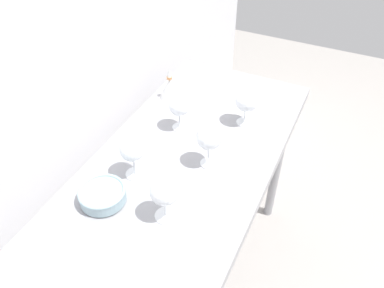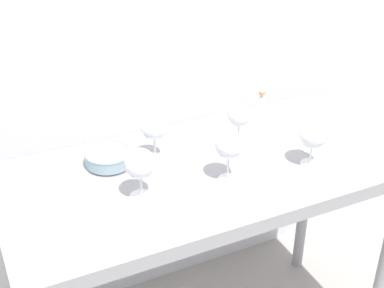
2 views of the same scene
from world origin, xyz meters
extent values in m
cube|color=silver|center=(0.00, 0.49, 1.30)|extent=(3.80, 0.04, 2.60)
cube|color=#949499|center=(0.00, 0.00, 0.88)|extent=(1.40, 0.64, 0.04)
cube|color=#949499|center=(0.00, -0.33, 0.88)|extent=(1.40, 0.01, 0.05)
cylinder|color=#949499|center=(-0.64, 0.26, 0.43)|extent=(0.05, 0.05, 0.86)
cylinder|color=#949499|center=(0.64, 0.26, 0.43)|extent=(0.05, 0.05, 0.86)
cylinder|color=white|center=(-0.27, -0.07, 0.90)|extent=(0.08, 0.08, 0.00)
cylinder|color=white|center=(-0.27, -0.07, 0.94)|extent=(0.01, 0.01, 0.08)
sphere|color=white|center=(-0.27, -0.07, 1.02)|extent=(0.09, 0.09, 0.09)
cylinder|color=maroon|center=(-0.27, -0.07, 1.01)|extent=(0.07, 0.07, 0.02)
cylinder|color=white|center=(-0.15, 0.12, 0.90)|extent=(0.07, 0.07, 0.00)
cylinder|color=white|center=(-0.15, 0.12, 0.95)|extent=(0.01, 0.01, 0.08)
sphere|color=white|center=(-0.15, 0.12, 1.03)|extent=(0.09, 0.09, 0.09)
cylinder|color=maroon|center=(-0.15, 0.12, 1.01)|extent=(0.06, 0.06, 0.03)
cylinder|color=white|center=(0.17, 0.10, 0.90)|extent=(0.06, 0.06, 0.00)
cylinder|color=white|center=(0.17, 0.10, 0.94)|extent=(0.01, 0.01, 0.07)
sphere|color=white|center=(0.17, 0.10, 1.01)|extent=(0.09, 0.09, 0.09)
cylinder|color=maroon|center=(0.17, 0.10, 1.00)|extent=(0.06, 0.06, 0.02)
cylinder|color=white|center=(0.31, -0.14, 0.90)|extent=(0.06, 0.06, 0.00)
cylinder|color=white|center=(0.31, -0.14, 0.94)|extent=(0.01, 0.01, 0.07)
sphere|color=white|center=(0.31, -0.14, 1.02)|extent=(0.10, 0.10, 0.10)
cylinder|color=maroon|center=(0.31, -0.14, 1.00)|extent=(0.07, 0.07, 0.02)
cylinder|color=white|center=(0.02, -0.10, 0.90)|extent=(0.06, 0.06, 0.00)
cylinder|color=white|center=(0.02, -0.10, 0.95)|extent=(0.01, 0.01, 0.09)
sphere|color=white|center=(0.02, -0.10, 1.03)|extent=(0.09, 0.09, 0.09)
cylinder|color=maroon|center=(0.02, -0.10, 1.01)|extent=(0.06, 0.06, 0.02)
cube|color=white|center=(0.42, -0.02, 0.90)|extent=(0.21, 0.23, 0.00)
cylinder|color=#4C4C4C|center=(-0.30, 0.15, 0.90)|extent=(0.13, 0.13, 0.01)
cylinder|color=#8CA8B2|center=(-0.30, 0.15, 0.93)|extent=(0.16, 0.16, 0.04)
torus|color=#8CA8B2|center=(-0.30, 0.15, 0.95)|extent=(0.16, 0.16, 0.01)
cone|color=silver|center=(0.35, 0.24, 0.95)|extent=(0.10, 0.10, 0.10)
cylinder|color=#C17F4C|center=(0.35, 0.24, 1.01)|extent=(0.02, 0.02, 0.01)
cone|color=silver|center=(0.35, 0.24, 1.03)|extent=(0.02, 0.02, 0.04)
camera|label=1|loc=(-0.97, -0.50, 1.93)|focal=36.73mm
camera|label=2|loc=(-0.71, -1.38, 1.88)|focal=50.81mm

